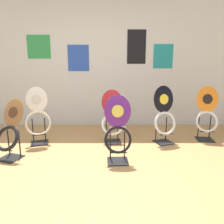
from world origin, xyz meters
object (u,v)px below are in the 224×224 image
toilet_seat_display_orange_sun (207,115)px  toilet_seat_display_woodgrain (10,131)px  toilet_seat_display_crimson_swirl (113,118)px  toilet_seat_display_purple_note (118,130)px  toilet_seat_display_jazz_black (165,116)px  toilet_seat_display_white_plain (39,118)px

toilet_seat_display_orange_sun → toilet_seat_display_woodgrain: toilet_seat_display_orange_sun is taller
toilet_seat_display_crimson_swirl → toilet_seat_display_orange_sun: size_ratio=0.94×
toilet_seat_display_crimson_swirl → toilet_seat_display_woodgrain: 1.57m
toilet_seat_display_orange_sun → toilet_seat_display_woodgrain: bearing=-166.0°
toilet_seat_display_crimson_swirl → toilet_seat_display_orange_sun: toilet_seat_display_orange_sun is taller
toilet_seat_display_orange_sun → toilet_seat_display_woodgrain: (-3.03, -0.76, -0.06)m
toilet_seat_display_purple_note → toilet_seat_display_jazz_black: 1.08m
toilet_seat_display_crimson_swirl → toilet_seat_display_purple_note: 0.79m
toilet_seat_display_woodgrain → toilet_seat_display_white_plain: bearing=70.8°
toilet_seat_display_white_plain → toilet_seat_display_purple_note: toilet_seat_display_white_plain is taller
toilet_seat_display_crimson_swirl → toilet_seat_display_jazz_black: size_ratio=0.92×
toilet_seat_display_crimson_swirl → toilet_seat_display_purple_note: (0.07, -0.79, 0.03)m
toilet_seat_display_white_plain → toilet_seat_display_crimson_swirl: bearing=4.6°
toilet_seat_display_woodgrain → toilet_seat_display_orange_sun: bearing=14.0°
toilet_seat_display_jazz_black → toilet_seat_display_white_plain: bearing=-178.8°
toilet_seat_display_white_plain → toilet_seat_display_purple_note: (1.29, -0.69, 0.01)m
toilet_seat_display_woodgrain → toilet_seat_display_purple_note: bearing=-4.5°
toilet_seat_display_crimson_swirl → toilet_seat_display_orange_sun: bearing=3.1°
toilet_seat_display_jazz_black → toilet_seat_display_purple_note: bearing=-137.0°
toilet_seat_display_white_plain → toilet_seat_display_woodgrain: bearing=-109.2°
toilet_seat_display_white_plain → toilet_seat_display_jazz_black: 2.07m
toilet_seat_display_white_plain → toilet_seat_display_purple_note: size_ratio=1.04×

